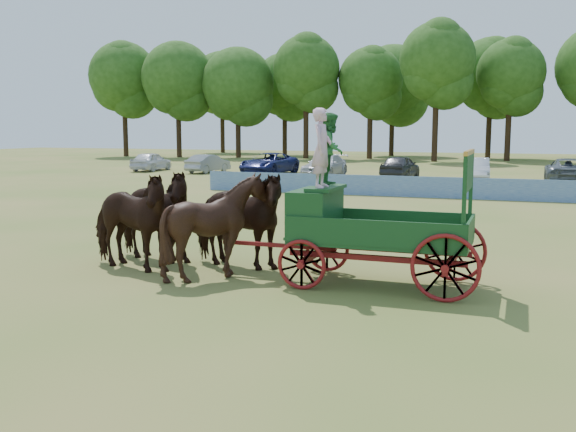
{
  "coord_description": "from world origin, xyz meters",
  "views": [
    {
      "loc": [
        2.54,
        -14.34,
        3.44
      ],
      "look_at": [
        -2.84,
        0.31,
        1.3
      ],
      "focal_mm": 40.0,
      "sensor_mm": 36.0,
      "label": 1
    }
  ],
  "objects": [
    {
      "name": "treeline",
      "position": [
        -5.05,
        60.03,
        9.31
      ],
      "size": [
        90.48,
        24.37,
        14.27
      ],
      "color": "#382314",
      "rests_on": "ground"
    },
    {
      "name": "parked_cars",
      "position": [
        -3.49,
        30.16,
        0.77
      ],
      "size": [
        48.24,
        7.11,
        1.61
      ],
      "color": "silver",
      "rests_on": "ground"
    },
    {
      "name": "farm_dray",
      "position": [
        -1.08,
        -0.67,
        1.71
      ],
      "size": [
        6.0,
        2.0,
        3.87
      ],
      "color": "maroon",
      "rests_on": "ground"
    },
    {
      "name": "horse_lead_right",
      "position": [
        -6.41,
        -0.14,
        1.21
      ],
      "size": [
        3.08,
        1.94,
        2.41
      ],
      "primitive_type": "imported",
      "rotation": [
        0.0,
        0.0,
        1.33
      ],
      "color": "black",
      "rests_on": "ground"
    },
    {
      "name": "horse_wheel_left",
      "position": [
        -4.01,
        -1.24,
        1.21
      ],
      "size": [
        2.51,
        2.32,
        2.42
      ],
      "primitive_type": "imported",
      "rotation": [
        0.0,
        0.0,
        1.75
      ],
      "color": "black",
      "rests_on": "ground"
    },
    {
      "name": "sponsor_banner",
      "position": [
        -1.0,
        18.0,
        0.53
      ],
      "size": [
        26.0,
        0.08,
        1.05
      ],
      "primitive_type": "cube",
      "color": "#1B4893",
      "rests_on": "ground"
    },
    {
      "name": "horse_lead_left",
      "position": [
        -6.41,
        -1.24,
        1.21
      ],
      "size": [
        3.07,
        1.89,
        2.41
      ],
      "primitive_type": "imported",
      "rotation": [
        0.0,
        0.0,
        1.35
      ],
      "color": "black",
      "rests_on": "ground"
    },
    {
      "name": "ground",
      "position": [
        0.0,
        0.0,
        0.0
      ],
      "size": [
        160.0,
        160.0,
        0.0
      ],
      "primitive_type": "plane",
      "color": "olive",
      "rests_on": "ground"
    },
    {
      "name": "horse_wheel_right",
      "position": [
        -4.01,
        -0.14,
        1.21
      ],
      "size": [
        3.03,
        1.74,
        2.41
      ],
      "primitive_type": "imported",
      "rotation": [
        0.0,
        0.0,
        1.41
      ],
      "color": "black",
      "rests_on": "ground"
    }
  ]
}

